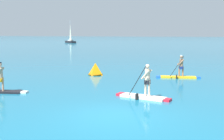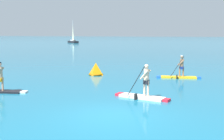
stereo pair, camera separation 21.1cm
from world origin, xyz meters
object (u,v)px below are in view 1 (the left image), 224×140
(paddleboarder_mid_center, at_px, (144,92))
(sailboat_left_horizon, at_px, (70,40))
(paddleboarder_far_right, at_px, (179,73))
(race_marker_buoy, at_px, (95,70))

(paddleboarder_mid_center, xyz_separation_m, sailboat_left_horizon, (-36.84, 71.38, 0.54))
(paddleboarder_mid_center, bearing_deg, paddleboarder_far_right, -84.97)
(paddleboarder_mid_center, distance_m, sailboat_left_horizon, 80.33)
(race_marker_buoy, bearing_deg, paddleboarder_far_right, 3.75)
(race_marker_buoy, bearing_deg, paddleboarder_mid_center, -53.70)
(paddleboarder_far_right, height_order, sailboat_left_horizon, sailboat_left_horizon)
(paddleboarder_far_right, relative_size, race_marker_buoy, 2.85)
(paddleboarder_far_right, bearing_deg, race_marker_buoy, -5.36)
(paddleboarder_far_right, bearing_deg, paddleboarder_mid_center, 71.40)
(sailboat_left_horizon, bearing_deg, race_marker_buoy, 160.70)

